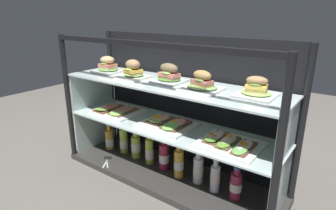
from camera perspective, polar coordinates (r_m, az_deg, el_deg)
The scene contains 25 objects.
ground_plane at distance 2.05m, azimuth -0.00°, elevation -14.62°, with size 6.00×6.00×0.02m, color #605A53.
case_base_deck at distance 2.03m, azimuth -0.00°, elevation -13.88°, with size 1.55×0.47×0.04m, color #32312E.
case_frame at distance 1.91m, azimuth 2.22°, elevation 0.71°, with size 1.55×0.47×0.96m.
riser_lower_tier at distance 1.94m, azimuth -0.00°, elevation -9.12°, with size 1.48×0.39×0.34m.
shelf_lower_glass at distance 1.87m, azimuth -0.00°, elevation -4.36°, with size 1.50×0.41×0.01m, color silver.
riser_upper_tier at distance 1.82m, azimuth -0.00°, elevation -0.16°, with size 1.48×0.39×0.28m.
shelf_upper_glass at distance 1.78m, azimuth -0.00°, elevation 4.24°, with size 1.50×0.41×0.01m, color silver.
plated_roll_sandwich_center at distance 2.13m, azimuth -11.94°, elevation 7.61°, with size 0.18×0.18×0.12m.
plated_roll_sandwich_left_of_center at distance 1.91m, azimuth -7.05°, elevation 6.76°, with size 0.19×0.19×0.13m.
plated_roll_sandwich_right_of_center at distance 1.77m, azimuth 0.30°, elevation 5.91°, with size 0.18×0.18×0.12m.
plated_roll_sandwich_mid_right at distance 1.60m, azimuth 6.82°, elevation 4.13°, with size 0.21×0.21×0.12m.
plated_roll_sandwich_near_left_corner at distance 1.54m, azimuth 17.29°, elevation 2.87°, with size 0.20×0.20×0.11m.
open_sandwich_tray_right_of_center at distance 2.13m, azimuth -10.35°, elevation -1.02°, with size 0.34×0.29×0.06m.
open_sandwich_tray_mid_right at distance 1.85m, azimuth -0.21°, elevation -3.74°, with size 0.34×0.29×0.06m.
open_sandwich_tray_near_left_corner at distance 1.62m, azimuth 12.17°, elevation -7.56°, with size 0.34×0.29×0.06m.
juice_bottle_back_right at distance 2.36m, azimuth -11.69°, elevation -6.80°, with size 0.07×0.07×0.22m.
juice_bottle_back_center at distance 2.27m, azimuth -8.90°, elevation -7.05°, with size 0.06×0.06×0.25m.
juice_bottle_front_middle at distance 2.19m, azimuth -6.48°, elevation -8.17°, with size 0.07×0.07×0.22m.
juice_bottle_tucked_behind at distance 2.09m, azimuth -3.76°, elevation -9.29°, with size 0.06×0.06×0.24m.
juice_bottle_front_left_end at distance 2.02m, azimuth -0.79°, elevation -10.28°, with size 0.07×0.07×0.24m.
juice_bottle_front_second at distance 1.93m, azimuth 2.26°, elevation -11.52°, with size 0.07×0.07×0.25m.
juice_bottle_front_fourth at distance 1.88m, azimuth 6.09°, elevation -12.75°, with size 0.07×0.07×0.23m.
juice_bottle_back_left at distance 1.82m, azimuth 9.46°, elevation -14.22°, with size 0.06×0.06×0.22m.
juice_bottle_front_right_end at distance 1.78m, azimuth 13.49°, elevation -15.44°, with size 0.07×0.07×0.21m.
kitchen_scissors at distance 2.22m, azimuth -12.12°, elevation -10.57°, with size 0.15×0.16×0.01m.
Camera 1 is at (1.02, -1.39, 1.10)m, focal length 30.30 mm.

